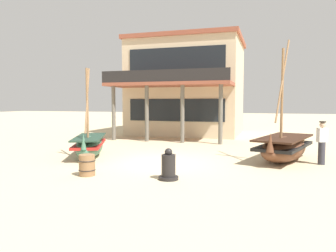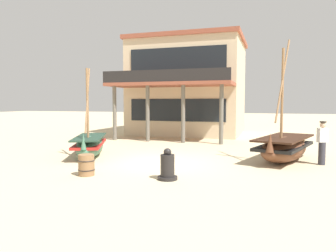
{
  "view_description": "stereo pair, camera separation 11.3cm",
  "coord_description": "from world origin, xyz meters",
  "views": [
    {
      "loc": [
        4.07,
        -11.95,
        2.41
      ],
      "look_at": [
        0.0,
        1.0,
        1.4
      ],
      "focal_mm": 34.17,
      "sensor_mm": 36.0,
      "label": 1
    },
    {
      "loc": [
        4.17,
        -11.91,
        2.41
      ],
      "look_at": [
        0.0,
        1.0,
        1.4
      ],
      "focal_mm": 34.17,
      "sensor_mm": 36.0,
      "label": 2
    }
  ],
  "objects": [
    {
      "name": "fisherman_by_hull",
      "position": [
        6.08,
        1.52,
        0.83
      ],
      "size": [
        0.42,
        0.36,
        1.68
      ],
      "color": "#33333D",
      "rests_on": "ground"
    },
    {
      "name": "harbor_building_main",
      "position": [
        -1.92,
        12.12,
        3.58
      ],
      "size": [
        8.22,
        9.79,
        7.15
      ],
      "color": "beige",
      "rests_on": "ground"
    },
    {
      "name": "fishing_boat_centre_large",
      "position": [
        4.71,
        1.89,
        0.56
      ],
      "size": [
        2.59,
        4.17,
        4.97
      ],
      "color": "brown",
      "rests_on": "ground"
    },
    {
      "name": "ground_plane",
      "position": [
        0.0,
        0.0,
        0.0
      ],
      "size": [
        120.0,
        120.0,
        0.0
      ],
      "primitive_type": "plane",
      "color": "#CCB78E"
    },
    {
      "name": "fishing_boat_near_left",
      "position": [
        -3.45,
        0.37,
        0.52
      ],
      "size": [
        2.39,
        3.58,
        3.92
      ],
      "color": "#427056",
      "rests_on": "ground"
    },
    {
      "name": "wooden_barrel",
      "position": [
        -1.58,
        -2.86,
        0.35
      ],
      "size": [
        0.56,
        0.56,
        0.7
      ],
      "color": "olive",
      "rests_on": "ground"
    },
    {
      "name": "capstan_winch",
      "position": [
        1.14,
        -2.57,
        0.39
      ],
      "size": [
        0.63,
        0.63,
        0.99
      ],
      "color": "black",
      "rests_on": "ground"
    }
  ]
}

